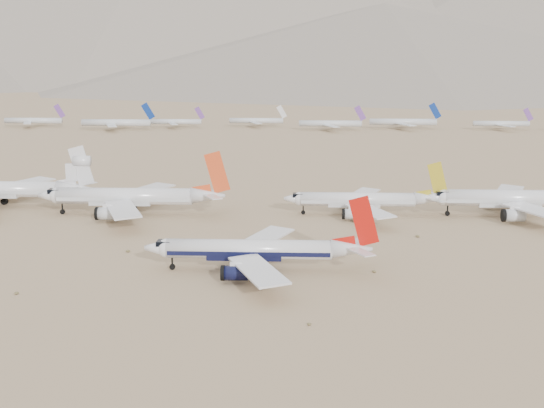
{
  "coord_description": "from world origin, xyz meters",
  "views": [
    {
      "loc": [
        9.24,
        -134.18,
        43.08
      ],
      "look_at": [
        1.7,
        36.04,
        7.0
      ],
      "focal_mm": 45.0,
      "sensor_mm": 36.0,
      "label": 1
    }
  ],
  "objects": [
    {
      "name": "desert_scrub",
      "position": [
        -20.73,
        -21.89,
        0.28
      ],
      "size": [
        233.6,
        121.67,
        0.63
      ],
      "color": "brown",
      "rests_on": "ground"
    },
    {
      "name": "row2_gold_tail",
      "position": [
        26.86,
        55.15,
        4.33
      ],
      "size": [
        43.48,
        42.53,
        15.48
      ],
      "color": "silver",
      "rests_on": "ground"
    },
    {
      "name": "distant_storage_row",
      "position": [
        -6.86,
        299.89,
        4.36
      ],
      "size": [
        516.4,
        61.67,
        14.88
      ],
      "color": "silver",
      "rests_on": "ground"
    },
    {
      "name": "row2_orange_tail",
      "position": [
        -38.55,
        52.48,
        5.18
      ],
      "size": [
        51.7,
        50.58,
        18.44
      ],
      "color": "silver",
      "rests_on": "ground"
    },
    {
      "name": "mountain_range",
      "position": [
        70.18,
        1648.01,
        190.32
      ],
      "size": [
        7354.0,
        3024.0,
        470.0
      ],
      "color": "slate",
      "rests_on": "ground"
    },
    {
      "name": "row2_navy_widebody",
      "position": [
        70.54,
        55.15,
        5.07
      ],
      "size": [
        51.07,
        49.94,
        18.17
      ],
      "color": "silver",
      "rests_on": "ground"
    },
    {
      "name": "row2_white_trijet",
      "position": [
        -79.69,
        61.39,
        5.42
      ],
      "size": [
        52.8,
        51.6,
        18.71
      ],
      "color": "silver",
      "rests_on": "ground"
    },
    {
      "name": "ground",
      "position": [
        0.0,
        0.0,
        0.0
      ],
      "size": [
        7000.0,
        7000.0,
        0.0
      ],
      "primitive_type": "plane",
      "color": "#927955",
      "rests_on": "ground"
    },
    {
      "name": "main_airliner",
      "position": [
        0.5,
        1.68,
        4.47
      ],
      "size": [
        46.03,
        44.96,
        16.24
      ],
      "color": "silver",
      "rests_on": "ground"
    }
  ]
}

